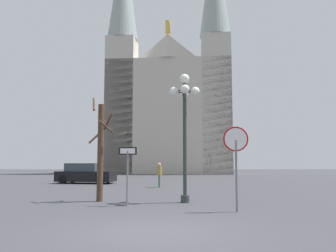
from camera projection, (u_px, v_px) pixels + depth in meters
The scene contains 8 objects.
ground_plane at pixel (154, 231), 8.30m from camera, with size 120.00×120.00×0.00m, color #38383D.
cathedral at pixel (170, 99), 48.36m from camera, with size 17.46×13.00×35.10m.
stop_sign at pixel (236, 151), 11.61m from camera, with size 0.86×0.08×2.89m.
one_way_arrow_sign at pixel (128, 167), 13.05m from camera, with size 0.72×0.19×2.24m.
street_lamp at pixel (185, 113), 14.31m from camera, with size 1.28×1.28×5.42m.
bare_tree at pixel (101, 149), 14.58m from camera, with size 1.20×1.20×4.51m.
parked_car_near_black at pixel (85, 174), 25.87m from camera, with size 4.56×2.48×1.53m.
pedestrian_walking at pixel (159, 173), 21.98m from camera, with size 0.32×0.32×1.59m.
Camera 1 is at (0.49, -8.51, 1.72)m, focal length 36.18 mm.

